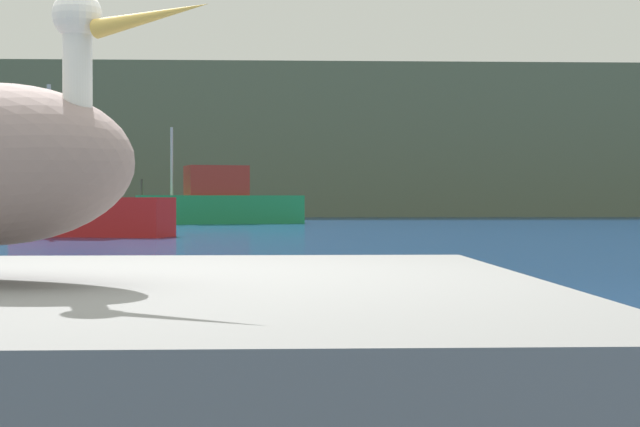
# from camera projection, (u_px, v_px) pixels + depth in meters

# --- Properties ---
(hillside_backdrop) EXTENTS (140.00, 15.89, 9.38)m
(hillside_backdrop) POSITION_uv_depth(u_px,v_px,m) (268.00, 146.00, 69.71)
(hillside_backdrop) COLOR #5B664C
(hillside_backdrop) RESTS_ON ground
(fishing_boat_green) EXTENTS (7.40, 3.85, 4.18)m
(fishing_boat_green) POSITION_uv_depth(u_px,v_px,m) (219.00, 203.00, 45.25)
(fishing_boat_green) COLOR #1E8C4C
(fishing_boat_green) RESTS_ON ground
(fishing_boat_red) EXTENTS (4.74, 2.66, 4.37)m
(fishing_boat_red) POSITION_uv_depth(u_px,v_px,m) (89.00, 203.00, 29.44)
(fishing_boat_red) COLOR red
(fishing_boat_red) RESTS_ON ground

